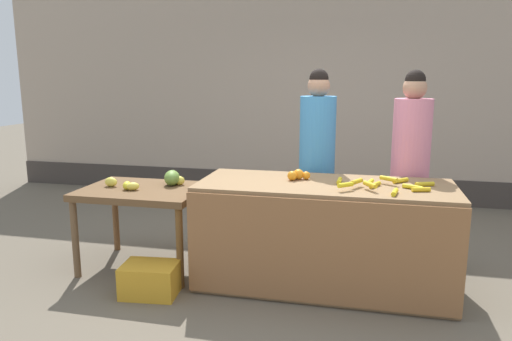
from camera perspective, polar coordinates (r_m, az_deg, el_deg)
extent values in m
plane|color=#665B4C|center=(4.29, 3.69, -12.89)|extent=(24.00, 24.00, 0.00)
cube|color=tan|center=(6.92, 8.05, 10.32)|extent=(9.76, 0.20, 3.31)
cube|color=#3F3833|center=(6.99, 7.64, -1.89)|extent=(9.76, 0.04, 0.36)
cube|color=olive|center=(4.09, 8.07, -7.54)|extent=(2.08, 0.83, 0.88)
cube|color=#96633B|center=(3.69, 7.46, -9.65)|extent=(2.08, 0.03, 0.82)
cube|color=brown|center=(4.45, -13.35, -2.42)|extent=(1.07, 0.79, 0.06)
cylinder|color=brown|center=(4.51, -20.72, -7.68)|extent=(0.06, 0.06, 0.69)
cylinder|color=brown|center=(4.06, -9.06, -9.13)|extent=(0.06, 0.06, 0.69)
cylinder|color=brown|center=(5.07, -16.38, -5.33)|extent=(0.06, 0.06, 0.69)
cylinder|color=brown|center=(4.68, -5.86, -6.30)|extent=(0.06, 0.06, 0.69)
cylinder|color=gold|center=(4.05, 19.45, -1.54)|extent=(0.16, 0.09, 0.04)
cylinder|color=gold|center=(3.91, 18.15, -1.89)|extent=(0.16, 0.11, 0.04)
cylinder|color=yellow|center=(3.70, 16.19, -2.50)|extent=(0.06, 0.16, 0.04)
cylinder|color=yellow|center=(3.85, 19.05, -2.15)|extent=(0.14, 0.07, 0.04)
cylinder|color=yellow|center=(4.00, 9.90, -1.21)|extent=(0.04, 0.15, 0.04)
cylinder|color=yellow|center=(4.00, 13.41, -1.37)|extent=(0.07, 0.14, 0.04)
cylinder|color=gold|center=(4.13, 16.83, -1.15)|extent=(0.14, 0.13, 0.04)
cylinder|color=gold|center=(3.91, 13.99, -1.66)|extent=(0.10, 0.16, 0.04)
cylinder|color=gold|center=(4.02, 15.52, -0.96)|extent=(0.15, 0.12, 0.04)
cylinder|color=gold|center=(3.85, 11.89, -1.30)|extent=(0.10, 0.14, 0.04)
cylinder|color=yellow|center=(3.72, 10.60, -1.70)|extent=(0.12, 0.11, 0.04)
cylinder|color=gold|center=(3.77, 13.43, -1.63)|extent=(0.11, 0.14, 0.04)
sphere|color=orange|center=(4.04, 4.33, -0.63)|extent=(0.08, 0.08, 0.08)
sphere|color=orange|center=(4.09, 5.99, -0.59)|extent=(0.07, 0.07, 0.07)
sphere|color=orange|center=(4.09, 5.08, -0.45)|extent=(0.09, 0.09, 0.09)
ellipsoid|color=yellow|center=(4.55, -9.68, -1.11)|extent=(0.14, 0.14, 0.08)
ellipsoid|color=#E9D649|center=(4.57, -16.89, -1.32)|extent=(0.12, 0.08, 0.09)
ellipsoid|color=yellow|center=(4.37, -14.47, -1.84)|extent=(0.14, 0.12, 0.07)
ellipsoid|color=yellow|center=(4.41, -15.11, -1.73)|extent=(0.11, 0.13, 0.07)
ellipsoid|color=#DFCE47|center=(4.49, -9.08, -1.19)|extent=(0.11, 0.10, 0.08)
ellipsoid|color=olive|center=(4.49, -9.97, -0.86)|extent=(0.20, 0.25, 0.14)
cylinder|color=#33333D|center=(4.76, 7.08, -5.95)|extent=(0.29, 0.29, 0.70)
cylinder|color=#3F8CCC|center=(4.60, 7.32, 3.41)|extent=(0.34, 0.34, 0.86)
sphere|color=tan|center=(4.56, 7.48, 9.95)|extent=(0.21, 0.21, 0.21)
sphere|color=black|center=(4.55, 7.50, 10.81)|extent=(0.18, 0.18, 0.18)
cylinder|color=#33333D|center=(4.71, 17.42, -6.61)|extent=(0.29, 0.29, 0.70)
cylinder|color=pink|center=(4.55, 17.99, 2.76)|extent=(0.34, 0.34, 0.85)
sphere|color=tan|center=(4.50, 18.40, 9.33)|extent=(0.21, 0.21, 0.21)
sphere|color=black|center=(4.50, 18.45, 10.20)|extent=(0.18, 0.18, 0.18)
cube|color=gold|center=(4.06, -12.48, -12.56)|extent=(0.47, 0.36, 0.26)
ellipsoid|color=tan|center=(4.96, -1.11, -6.02)|extent=(0.37, 0.42, 0.56)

